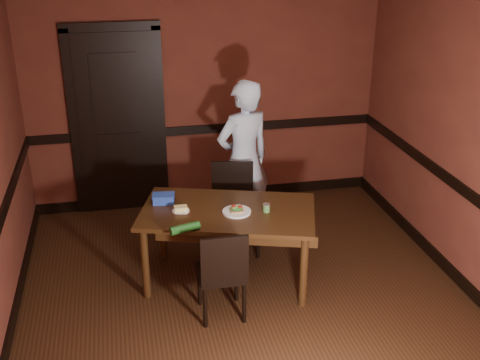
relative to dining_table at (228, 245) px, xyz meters
name	(u,v)px	position (x,y,z in m)	size (l,w,h in m)	color
floor	(248,304)	(0.09, -0.44, -0.36)	(4.00, 4.50, 0.01)	black
wall_back	(205,91)	(0.09, 1.81, 0.99)	(4.00, 0.02, 2.70)	#552319
wall_front	(357,339)	(0.09, -2.69, 0.99)	(4.00, 0.02, 2.70)	#552319
wall_right	(476,145)	(2.09, -0.44, 0.99)	(0.02, 4.50, 2.70)	#552319
dado_back	(207,129)	(0.09, 1.79, 0.54)	(4.00, 0.03, 0.10)	black
dado_right	(467,193)	(2.08, -0.44, 0.54)	(0.03, 4.50, 0.10)	black
baseboard_back	(208,195)	(0.09, 1.79, -0.30)	(4.00, 0.03, 0.12)	black
baseboard_left	(11,327)	(-1.89, -0.44, -0.30)	(0.03, 4.50, 0.12)	black
baseboard_right	(454,274)	(2.08, -0.44, -0.30)	(0.03, 4.50, 0.12)	black
door	(118,119)	(-0.91, 1.77, 0.73)	(1.05, 0.07, 2.20)	black
dining_table	(228,245)	(0.00, 0.00, 0.00)	(1.55, 0.87, 0.73)	#321C0C
chair_far	(240,210)	(0.22, 0.54, 0.09)	(0.42, 0.42, 0.90)	black
chair_near	(221,271)	(-0.16, -0.51, 0.05)	(0.39, 0.39, 0.83)	black
person	(244,160)	(0.34, 0.88, 0.48)	(0.62, 0.40, 1.69)	silver
sandwich_plate	(237,211)	(0.07, -0.07, 0.38)	(0.26, 0.26, 0.06)	white
sauce_jar	(266,208)	(0.33, -0.11, 0.40)	(0.07, 0.07, 0.08)	#4D873E
cheese_saucer	(181,209)	(-0.42, 0.06, 0.38)	(0.16, 0.16, 0.05)	white
food_tub	(164,199)	(-0.55, 0.27, 0.41)	(0.22, 0.16, 0.09)	#2A4CB8
wrapped_veg	(185,228)	(-0.43, -0.34, 0.40)	(0.07, 0.07, 0.26)	#184516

